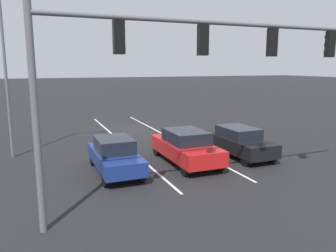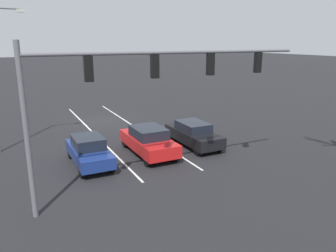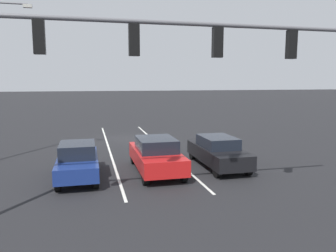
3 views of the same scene
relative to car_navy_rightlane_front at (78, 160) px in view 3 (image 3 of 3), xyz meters
name	(u,v)px [view 3 (image 3 of 3)]	position (x,y,z in m)	size (l,w,h in m)	color
ground_plane	(129,139)	(-3.37, -9.50, -0.80)	(240.00, 240.00, 0.00)	black
lane_stripe_left_divider	(160,146)	(-5.03, -6.04, -0.80)	(0.12, 18.93, 0.01)	silver
lane_stripe_center_divider	(109,149)	(-1.71, -6.04, -0.80)	(0.12, 18.93, 0.01)	silver
car_navy_rightlane_front	(78,160)	(0.00, 0.00, 0.00)	(1.70, 4.30, 1.57)	navy
car_black_leftlane_front	(218,151)	(-6.71, -0.40, -0.03)	(1.75, 4.62, 1.52)	black
car_red_midlane_front	(156,155)	(-3.53, -0.17, 0.03)	(1.92, 4.74, 1.63)	red
traffic_signal_gantry	(113,57)	(-1.30, 4.41, 4.15)	(12.46, 0.37, 6.52)	slate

